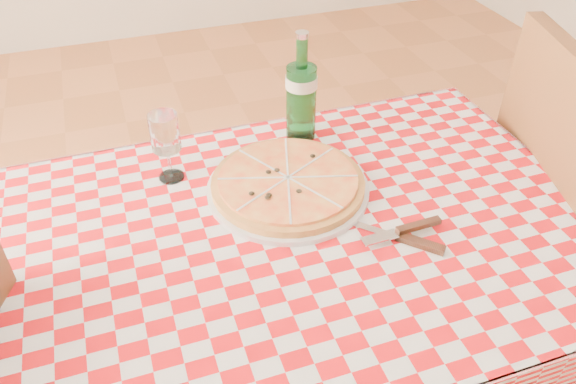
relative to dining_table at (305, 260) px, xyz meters
name	(u,v)px	position (x,y,z in m)	size (l,w,h in m)	color
dining_table	(305,260)	(0.00, 0.00, 0.00)	(1.20, 0.80, 0.75)	brown
tablecloth	(306,230)	(0.00, 0.00, 0.09)	(1.30, 0.90, 0.01)	#B30B0F
chair_near	(567,202)	(0.78, 0.03, -0.06)	(0.58, 0.58, 1.04)	brown
pizza_plate	(288,182)	(0.01, 0.14, 0.12)	(0.38, 0.38, 0.05)	#C98C43
water_bottle	(301,87)	(0.11, 0.35, 0.24)	(0.08, 0.08, 0.29)	#19662A
wine_glass	(167,147)	(-0.24, 0.28, 0.19)	(0.07, 0.07, 0.17)	silver
cutlery	(397,233)	(0.17, -0.09, 0.11)	(0.26, 0.22, 0.03)	silver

